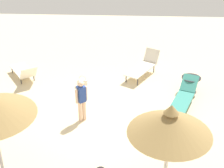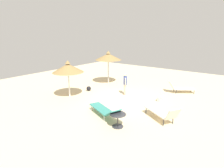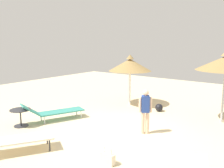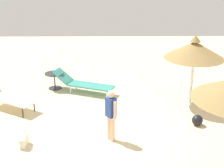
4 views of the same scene
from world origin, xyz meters
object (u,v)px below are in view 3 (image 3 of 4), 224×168
parasol_umbrella_edge (130,65)px  lounge_chair_near_right (12,138)px  person_standing_back (145,109)px  handbag (108,158)px  beach_ball (159,108)px  lounge_chair_far_right (53,111)px  side_table_round (21,115)px

parasol_umbrella_edge → lounge_chair_near_right: (0.36, -6.39, -1.53)m
person_standing_back → handbag: size_ratio=3.18×
handbag → person_standing_back: bearing=97.6°
parasol_umbrella_edge → person_standing_back: (2.53, -2.84, -1.11)m
parasol_umbrella_edge → person_standing_back: 3.96m
handbag → beach_ball: handbag is taller
handbag → lounge_chair_far_right: bearing=160.6°
side_table_round → handbag: bearing=-3.1°
parasol_umbrella_edge → handbag: bearing=-61.5°
lounge_chair_near_right → person_standing_back: person_standing_back is taller
lounge_chair_near_right → side_table_round: lounge_chair_near_right is taller
lounge_chair_far_right → beach_ball: size_ratio=7.16×
lounge_chair_far_right → handbag: 4.09m
parasol_umbrella_edge → lounge_chair_near_right: size_ratio=1.20×
lounge_chair_near_right → side_table_round: size_ratio=2.76×
parasol_umbrella_edge → lounge_chair_near_right: parasol_umbrella_edge is taller
lounge_chair_far_right → beach_ball: (2.69, 3.73, -0.22)m
person_standing_back → side_table_round: (-3.97, -2.18, -0.41)m
parasol_umbrella_edge → lounge_chair_near_right: bearing=-86.7°
side_table_round → beach_ball: side_table_round is taller
lounge_chair_far_right → beach_ball: 4.60m
lounge_chair_far_right → person_standing_back: bearing=16.5°
lounge_chair_near_right → beach_ball: 6.38m
person_standing_back → side_table_round: 4.54m
person_standing_back → side_table_round: bearing=-151.2°
lounge_chair_far_right → side_table_round: bearing=-111.0°
lounge_chair_far_right → side_table_round: lounge_chair_far_right is taller
beach_ball → person_standing_back: bearing=-72.5°
lounge_chair_near_right → side_table_round: bearing=142.7°
parasol_umbrella_edge → handbag: 6.24m
handbag → beach_ball: (-1.17, 5.09, 0.01)m
parasol_umbrella_edge → side_table_round: (-1.44, -5.02, -1.52)m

